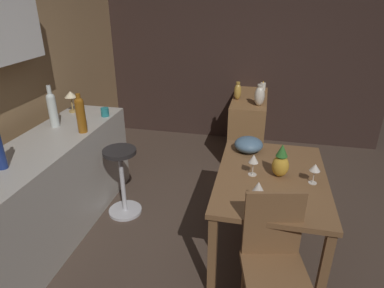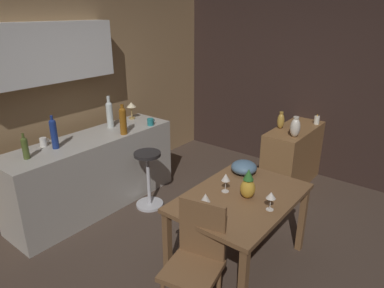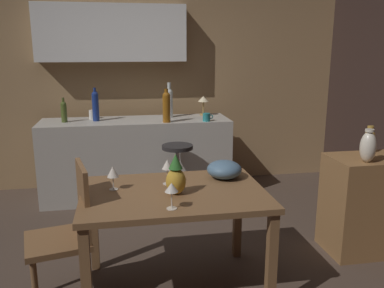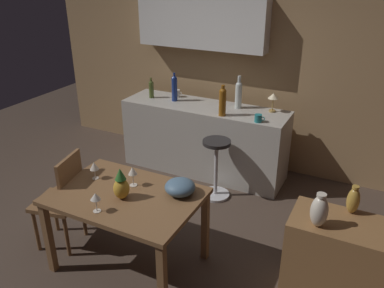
# 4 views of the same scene
# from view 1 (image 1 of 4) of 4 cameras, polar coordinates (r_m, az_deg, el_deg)

# --- Properties ---
(ground_plane) EXTENTS (9.00, 9.00, 0.00)m
(ground_plane) POSITION_cam_1_polar(r_m,az_deg,el_deg) (3.11, 5.09, -17.39)
(ground_plane) COLOR #47382D
(wall_side_right) EXTENTS (0.10, 4.40, 2.60)m
(wall_side_right) POSITION_cam_1_polar(r_m,az_deg,el_deg) (4.94, 6.25, 15.49)
(wall_side_right) COLOR #33231E
(wall_side_right) RESTS_ON ground_plane
(dining_table) EXTENTS (1.24, 0.86, 0.74)m
(dining_table) POSITION_cam_1_polar(r_m,az_deg,el_deg) (2.80, 13.32, -6.85)
(dining_table) COLOR brown
(dining_table) RESTS_ON ground_plane
(kitchen_counter) EXTENTS (2.10, 0.60, 0.90)m
(kitchen_counter) POSITION_cam_1_polar(r_m,az_deg,el_deg) (3.30, -23.10, -7.15)
(kitchen_counter) COLOR #B2ADA3
(kitchen_counter) RESTS_ON ground_plane
(sideboard_cabinet) EXTENTS (1.10, 0.44, 0.82)m
(sideboard_cabinet) POSITION_cam_1_polar(r_m,az_deg,el_deg) (4.60, 9.56, 3.07)
(sideboard_cabinet) COLOR olive
(sideboard_cabinet) RESTS_ON ground_plane
(chair_near_window) EXTENTS (0.48, 0.48, 0.96)m
(chair_near_window) POSITION_cam_1_polar(r_m,az_deg,el_deg) (2.31, 13.82, -18.69)
(chair_near_window) COLOR brown
(chair_near_window) RESTS_ON ground_plane
(bar_stool) EXTENTS (0.34, 0.34, 0.71)m
(bar_stool) POSITION_cam_1_polar(r_m,az_deg,el_deg) (3.38, -11.86, -6.06)
(bar_stool) COLOR #262323
(bar_stool) RESTS_ON ground_plane
(wine_glass_left) EXTENTS (0.08, 0.08, 0.18)m
(wine_glass_left) POSITION_cam_1_polar(r_m,az_deg,el_deg) (2.66, 10.51, -2.60)
(wine_glass_left) COLOR silver
(wine_glass_left) RESTS_ON dining_table
(wine_glass_right) EXTENTS (0.08, 0.08, 0.16)m
(wine_glass_right) POSITION_cam_1_polar(r_m,az_deg,el_deg) (2.68, 20.32, -3.91)
(wine_glass_right) COLOR silver
(wine_glass_right) RESTS_ON dining_table
(wine_glass_center) EXTENTS (0.08, 0.08, 0.16)m
(wine_glass_center) POSITION_cam_1_polar(r_m,az_deg,el_deg) (2.34, 11.30, -7.23)
(wine_glass_center) COLOR silver
(wine_glass_center) RESTS_ON dining_table
(pineapple_centerpiece) EXTENTS (0.13, 0.13, 0.28)m
(pineapple_centerpiece) POSITION_cam_1_polar(r_m,az_deg,el_deg) (2.71, 14.96, -3.10)
(pineapple_centerpiece) COLOR gold
(pineapple_centerpiece) RESTS_ON dining_table
(fruit_bowl) EXTENTS (0.26, 0.26, 0.13)m
(fruit_bowl) POSITION_cam_1_polar(r_m,az_deg,el_deg) (3.09, 9.68, -0.09)
(fruit_bowl) COLOR slate
(fruit_bowl) RESTS_ON dining_table
(wine_bottle_amber) EXTENTS (0.08, 0.08, 0.36)m
(wine_bottle_amber) POSITION_cam_1_polar(r_m,az_deg,el_deg) (3.17, -18.56, 5.00)
(wine_bottle_amber) COLOR #8C5114
(wine_bottle_amber) RESTS_ON kitchen_counter
(wine_bottle_clear) EXTENTS (0.08, 0.08, 0.40)m
(wine_bottle_clear) POSITION_cam_1_polar(r_m,az_deg,el_deg) (3.40, -22.82, 5.71)
(wine_bottle_clear) COLOR silver
(wine_bottle_clear) RESTS_ON kitchen_counter
(cup_teal) EXTENTS (0.12, 0.08, 0.09)m
(cup_teal) POSITION_cam_1_polar(r_m,az_deg,el_deg) (3.57, -14.68, 5.32)
(cup_teal) COLOR teal
(cup_teal) RESTS_ON kitchen_counter
(counter_lamp) EXTENTS (0.13, 0.13, 0.23)m
(counter_lamp) POSITION_cam_1_polar(r_m,az_deg,el_deg) (3.76, -20.06, 7.69)
(counter_lamp) COLOR #A58447
(counter_lamp) RESTS_ON kitchen_counter
(pillar_candle_tall) EXTENTS (0.07, 0.07, 0.14)m
(pillar_candle_tall) POSITION_cam_1_polar(r_m,az_deg,el_deg) (4.78, 12.05, 9.56)
(pillar_candle_tall) COLOR white
(pillar_candle_tall) RESTS_ON sideboard_cabinet
(vase_ceramic_ivory) EXTENTS (0.12, 0.12, 0.26)m
(vase_ceramic_ivory) POSITION_cam_1_polar(r_m,az_deg,el_deg) (4.10, 11.49, 8.11)
(vase_ceramic_ivory) COLOR beige
(vase_ceramic_ivory) RESTS_ON sideboard_cabinet
(vase_brass) EXTENTS (0.09, 0.09, 0.23)m
(vase_brass) POSITION_cam_1_polar(r_m,az_deg,el_deg) (4.30, 7.82, 8.93)
(vase_brass) COLOR #B78C38
(vase_brass) RESTS_ON sideboard_cabinet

